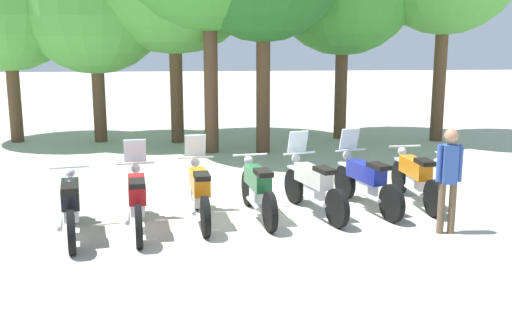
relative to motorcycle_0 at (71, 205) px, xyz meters
name	(u,v)px	position (x,y,z in m)	size (l,w,h in m)	color
ground_plane	(258,218)	(2.94, 0.71, -0.50)	(80.00, 80.00, 0.00)	#BCB7A8
motorcycle_0	(71,205)	(0.00, 0.00, 0.00)	(0.70, 2.16, 0.99)	black
motorcycle_1	(137,199)	(0.98, 0.23, 0.01)	(0.62, 2.18, 1.37)	black
motorcycle_2	(200,191)	(1.95, 0.63, 0.01)	(0.62, 2.19, 1.37)	black
motorcycle_3	(258,188)	(2.93, 0.78, 0.00)	(0.63, 2.18, 0.99)	black
motorcycle_4	(313,185)	(3.90, 0.89, 0.01)	(0.88, 2.11, 1.37)	black
motorcycle_5	(366,181)	(4.87, 1.11, 0.01)	(0.84, 2.12, 1.37)	black
motorcycle_6	(415,177)	(5.86, 1.37, 0.00)	(0.62, 2.19, 0.99)	black
person_0	(449,173)	(5.79, -0.31, 0.46)	(0.41, 0.24, 1.66)	brown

